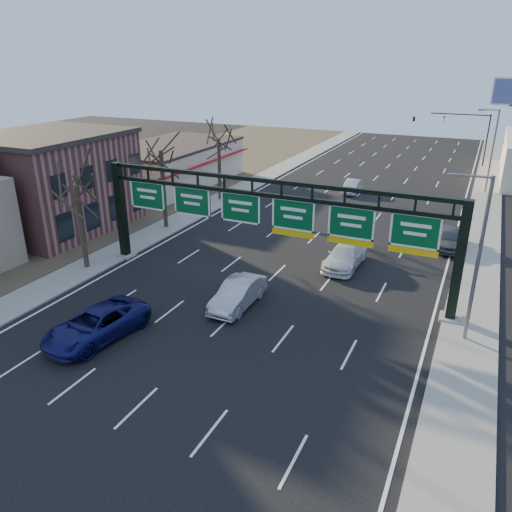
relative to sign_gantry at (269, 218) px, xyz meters
The scene contains 19 objects.
ground 9.24m from the sign_gantry, 91.15° to the right, with size 160.00×160.00×0.00m, color black.
sidewalk_left 18.24m from the sign_gantry, 137.20° to the left, with size 3.00×120.00×0.12m, color gray.
sidewalk_right 18.02m from the sign_gantry, 43.51° to the left, with size 3.00×120.00×0.12m, color gray.
dirt_strip_left 28.25m from the sign_gantry, 154.50° to the left, with size 21.00×120.00×0.06m, color #473D2B.
lane_markings 12.86m from the sign_gantry, 90.76° to the left, with size 21.60×120.00×0.01m, color white.
sign_gantry is the anchor object (origin of this frame).
brick_block 21.87m from the sign_gantry, behind, with size 10.40×12.40×8.30m.
cream_strip 30.24m from the sign_gantry, 135.86° to the left, with size 10.90×18.40×4.70m.
tree_gantry 13.53m from the sign_gantry, 166.97° to the right, with size 3.60×3.60×8.48m.
tree_mid 15.08m from the sign_gantry, 151.63° to the left, with size 3.60×3.60×9.24m.
tree_far 21.57m from the sign_gantry, 127.32° to the left, with size 3.60×3.60×8.86m.
streetlight_near 12.48m from the sign_gantry, ahead, with size 2.15×0.22×9.00m.
streetlight_far 34.29m from the sign_gantry, 68.96° to the left, with size 2.15×0.22×9.00m.
traffic_signal_mast 47.33m from the sign_gantry, 83.29° to the left, with size 10.16×0.54×7.00m.
car_blue_suv 12.25m from the sign_gantry, 119.06° to the right, with size 2.79×6.04×1.68m, color #121350.
car_silver_sedan 5.28m from the sign_gantry, 96.73° to the right, with size 1.73×4.97×1.64m, color #A8A9AD.
car_white_wagon 7.52m from the sign_gantry, 53.80° to the left, with size 2.24×5.51×1.60m, color silver.
car_grey_far 16.46m from the sign_gantry, 49.78° to the left, with size 1.92×4.78×1.63m, color #444649.
car_silver_distant 26.16m from the sign_gantry, 92.40° to the left, with size 1.49×4.26×1.40m, color silver.
Camera 1 is at (12.18, -19.88, 14.33)m, focal length 35.00 mm.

